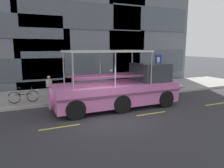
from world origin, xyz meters
TOP-DOWN VIEW (x-y plane):
  - ground_plane at (0.00, 0.00)m, footprint 120.00×120.00m
  - sidewalk at (0.00, 5.60)m, footprint 32.00×4.80m
  - curb_edge at (0.00, 3.11)m, footprint 32.00×0.18m
  - lane_centreline at (-0.00, -0.57)m, footprint 25.80×0.12m
  - curb_guardrail at (1.29, 3.45)m, footprint 11.81×0.09m
  - parking_sign at (6.08, 4.04)m, footprint 0.60×0.12m
  - leaned_bicycle at (-3.73, 3.91)m, footprint 1.74×0.46m
  - duck_tour_boat at (1.70, 1.30)m, footprint 8.94×2.57m
  - pedestrian_near_bow at (5.09, 4.36)m, footprint 0.25×0.48m
  - pedestrian_mid_left at (2.29, 4.51)m, footprint 0.50×0.24m
  - pedestrian_mid_right at (-0.54, 4.08)m, footprint 0.28×0.43m
  - pedestrian_near_stern at (-2.15, 4.40)m, footprint 0.36×0.30m

SIDE VIEW (x-z plane):
  - ground_plane at x=0.00m, z-range 0.00..0.00m
  - lane_centreline at x=0.00m, z-range 0.00..0.01m
  - sidewalk at x=0.00m, z-range 0.00..0.18m
  - curb_edge at x=0.00m, z-range 0.00..0.18m
  - leaned_bicycle at x=-3.73m, z-range 0.08..1.04m
  - curb_guardrail at x=1.29m, z-range 0.32..1.16m
  - pedestrian_near_stern at x=-2.15m, z-range 0.34..1.84m
  - duck_tour_boat at x=1.70m, z-range -0.57..2.74m
  - pedestrian_mid_right at x=-0.54m, z-range 0.35..1.95m
  - pedestrian_near_bow at x=5.09m, z-range 0.35..2.04m
  - pedestrian_mid_left at x=2.29m, z-range 0.36..2.08m
  - parking_sign at x=6.08m, z-range 0.67..3.41m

